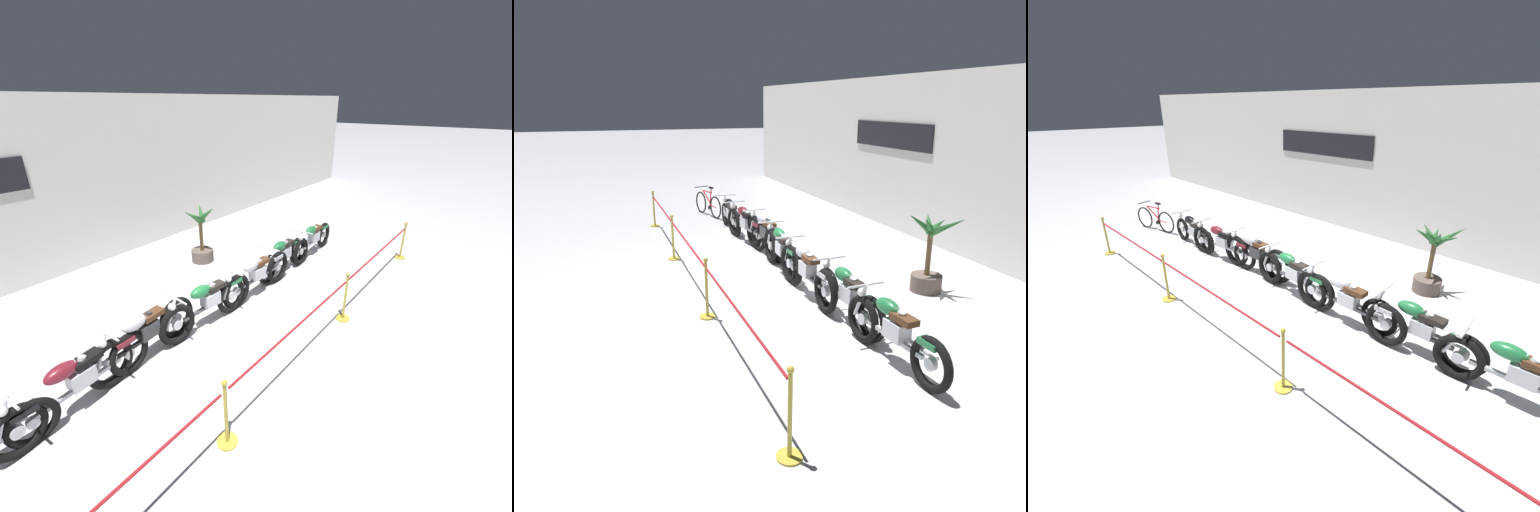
# 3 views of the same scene
# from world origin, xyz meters

# --- Properties ---
(ground_plane) EXTENTS (120.00, 120.00, 0.00)m
(ground_plane) POSITION_xyz_m (0.00, 0.00, 0.00)
(ground_plane) COLOR silver
(back_wall) EXTENTS (28.00, 0.29, 4.20)m
(back_wall) POSITION_xyz_m (-0.01, 5.12, 2.10)
(back_wall) COLOR silver
(back_wall) RESTS_ON ground
(motorcycle_maroon_1) EXTENTS (2.41, 0.63, 0.95)m
(motorcycle_maroon_1) POSITION_xyz_m (-2.66, 0.60, 0.47)
(motorcycle_maroon_1) COLOR black
(motorcycle_maroon_1) RESTS_ON ground
(motorcycle_silver_2) EXTENTS (2.22, 0.62, 0.98)m
(motorcycle_silver_2) POSITION_xyz_m (-1.45, 0.73, 0.49)
(motorcycle_silver_2) COLOR black
(motorcycle_silver_2) RESTS_ON ground
(motorcycle_green_3) EXTENTS (2.32, 0.62, 0.97)m
(motorcycle_green_3) POSITION_xyz_m (-0.10, 0.62, 0.48)
(motorcycle_green_3) COLOR black
(motorcycle_green_3) RESTS_ON ground
(motorcycle_silver_4) EXTENTS (2.44, 0.62, 0.97)m
(motorcycle_silver_4) POSITION_xyz_m (1.32, 0.56, 0.48)
(motorcycle_silver_4) COLOR black
(motorcycle_silver_4) RESTS_ON ground
(motorcycle_green_5) EXTENTS (2.14, 0.62, 0.94)m
(motorcycle_green_5) POSITION_xyz_m (2.64, 0.72, 0.47)
(motorcycle_green_5) COLOR black
(motorcycle_green_5) RESTS_ON ground
(motorcycle_green_6) EXTENTS (2.23, 0.62, 0.94)m
(motorcycle_green_6) POSITION_xyz_m (4.06, 0.66, 0.47)
(motorcycle_green_6) COLOR black
(motorcycle_green_6) RESTS_ON ground
(potted_palm_left_of_row) EXTENTS (0.93, 0.98, 1.59)m
(potted_palm_left_of_row) POSITION_xyz_m (1.87, 2.84, 0.69)
(potted_palm_left_of_row) COLOR brown
(potted_palm_left_of_row) RESTS_ON ground
(stanchion_far_left) EXTENTS (10.67, 0.28, 1.05)m
(stanchion_far_left) POSITION_xyz_m (-1.34, -1.40, 0.74)
(stanchion_far_left) COLOR gold
(stanchion_far_left) RESTS_ON ground
(stanchion_mid_left) EXTENTS (0.28, 0.28, 1.05)m
(stanchion_mid_left) POSITION_xyz_m (-1.80, -1.40, 0.36)
(stanchion_mid_left) COLOR gold
(stanchion_mid_left) RESTS_ON ground
(stanchion_mid_right) EXTENTS (0.28, 0.28, 1.05)m
(stanchion_mid_right) POSITION_xyz_m (1.67, -1.40, 0.36)
(stanchion_mid_right) COLOR gold
(stanchion_mid_right) RESTS_ON ground
(stanchion_far_right) EXTENTS (0.28, 0.28, 1.05)m
(stanchion_far_right) POSITION_xyz_m (5.39, -1.40, 0.36)
(stanchion_far_right) COLOR gold
(stanchion_far_right) RESTS_ON ground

